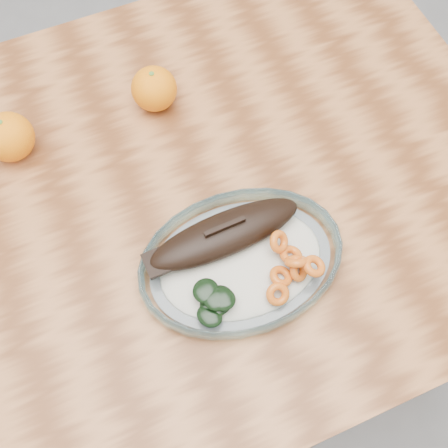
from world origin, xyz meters
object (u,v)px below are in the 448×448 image
object	(u,v)px
dining_table	(147,234)
plated_meal	(240,259)
orange_left	(9,137)
orange_right	(154,89)

from	to	relation	value
dining_table	plated_meal	bearing A→B (deg)	-55.15
orange_left	dining_table	bearing A→B (deg)	-49.72
orange_left	orange_right	xyz separation A→B (m)	(0.23, 0.00, -0.00)
orange_left	orange_right	size ratio (longest dim) A/B	1.05
dining_table	plated_meal	xyz separation A→B (m)	(0.10, -0.15, 0.12)
plated_meal	orange_left	world-z (taller)	same
dining_table	orange_right	world-z (taller)	orange_right
plated_meal	orange_right	size ratio (longest dim) A/B	7.61
orange_left	orange_right	distance (m)	0.23
plated_meal	orange_left	bearing A→B (deg)	131.99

